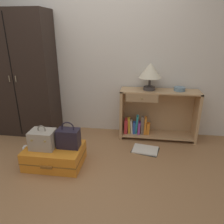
{
  "coord_description": "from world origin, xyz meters",
  "views": [
    {
      "loc": [
        0.69,
        -1.85,
        1.6
      ],
      "look_at": [
        0.31,
        0.85,
        0.55
      ],
      "focal_mm": 34.4,
      "sensor_mm": 36.0,
      "label": 1
    }
  ],
  "objects": [
    {
      "name": "bowl",
      "position": [
        1.25,
        1.28,
        0.8
      ],
      "size": [
        0.16,
        0.16,
        0.06
      ],
      "primitive_type": "cylinder",
      "color": "slate",
      "rests_on": "bookshelf"
    },
    {
      "name": "back_wall",
      "position": [
        0.0,
        1.5,
        1.3
      ],
      "size": [
        6.4,
        0.1,
        2.6
      ],
      "primitive_type": "cube",
      "color": "silver",
      "rests_on": "ground_plane"
    },
    {
      "name": "wardrobe",
      "position": [
        -1.15,
        1.2,
        0.94
      ],
      "size": [
        1.03,
        0.47,
        1.88
      ],
      "color": "black",
      "rests_on": "ground_plane"
    },
    {
      "name": "ground_plane",
      "position": [
        0.0,
        0.0,
        0.0
      ],
      "size": [
        9.0,
        9.0,
        0.0
      ],
      "primitive_type": "plane",
      "color": "#9E7047"
    },
    {
      "name": "table_lamp",
      "position": [
        0.81,
        1.27,
        1.04
      ],
      "size": [
        0.33,
        0.33,
        0.4
      ],
      "color": "#3D3838",
      "rests_on": "bookshelf"
    },
    {
      "name": "bottle",
      "position": [
        -0.78,
        0.44,
        0.08
      ],
      "size": [
        0.08,
        0.08,
        0.17
      ],
      "color": "white",
      "rests_on": "ground_plane"
    },
    {
      "name": "bookshelf",
      "position": [
        0.92,
        1.28,
        0.38
      ],
      "size": [
        1.16,
        0.34,
        0.77
      ],
      "color": "tan",
      "rests_on": "ground_plane"
    },
    {
      "name": "open_book_on_floor",
      "position": [
        0.8,
        0.83,
        0.01
      ],
      "size": [
        0.42,
        0.34,
        0.02
      ],
      "color": "white",
      "rests_on": "ground_plane"
    },
    {
      "name": "train_case",
      "position": [
        -0.46,
        0.32,
        0.36
      ],
      "size": [
        0.29,
        0.23,
        0.3
      ],
      "color": "#A89E8E",
      "rests_on": "suitcase_large"
    },
    {
      "name": "suitcase_large",
      "position": [
        -0.34,
        0.35,
        0.12
      ],
      "size": [
        0.7,
        0.51,
        0.24
      ],
      "color": "orange",
      "rests_on": "ground_plane"
    },
    {
      "name": "handbag",
      "position": [
        -0.16,
        0.38,
        0.36
      ],
      "size": [
        0.27,
        0.16,
        0.34
      ],
      "color": "#231E2D",
      "rests_on": "suitcase_large"
    }
  ]
}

